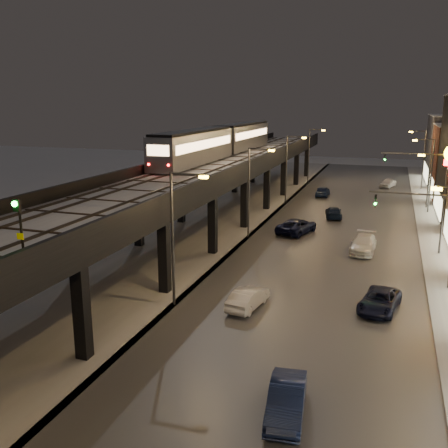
% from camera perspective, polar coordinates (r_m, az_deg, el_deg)
% --- Properties ---
extents(ground, '(220.00, 220.00, 0.00)m').
position_cam_1_polar(ground, '(23.91, -17.82, -20.71)').
color(ground, silver).
extents(road_surface, '(17.00, 120.00, 0.06)m').
position_cam_1_polar(road_surface, '(52.43, 12.64, -1.18)').
color(road_surface, '#46474D').
rests_on(road_surface, ground).
extents(sidewalk_right, '(4.00, 120.00, 0.14)m').
position_cam_1_polar(sidewalk_right, '(52.43, 23.56, -1.98)').
color(sidewalk_right, '#9FA1A8').
rests_on(sidewalk_right, ground).
extents(under_viaduct_pavement, '(11.00, 120.00, 0.06)m').
position_cam_1_polar(under_viaduct_pavement, '(55.36, -1.36, -0.05)').
color(under_viaduct_pavement, '#9FA1A8').
rests_on(under_viaduct_pavement, ground).
extents(elevated_viaduct, '(9.00, 100.00, 6.30)m').
position_cam_1_polar(elevated_viaduct, '(51.37, -2.61, 5.21)').
color(elevated_viaduct, black).
rests_on(elevated_viaduct, ground).
extents(viaduct_trackbed, '(8.40, 100.00, 0.32)m').
position_cam_1_polar(viaduct_trackbed, '(51.38, -2.57, 6.08)').
color(viaduct_trackbed, '#B2B7C1').
rests_on(viaduct_trackbed, elevated_viaduct).
extents(viaduct_parapet_streetside, '(0.30, 100.00, 1.10)m').
position_cam_1_polar(viaduct_parapet_streetside, '(49.95, 2.13, 6.39)').
color(viaduct_parapet_streetside, black).
rests_on(viaduct_parapet_streetside, elevated_viaduct).
extents(viaduct_parapet_far, '(0.30, 100.00, 1.10)m').
position_cam_1_polar(viaduct_parapet_far, '(53.07, -6.97, 6.74)').
color(viaduct_parapet_far, black).
rests_on(viaduct_parapet_far, elevated_viaduct).
extents(streetlight_left_1, '(2.57, 0.28, 9.00)m').
position_cam_1_polar(streetlight_left_1, '(32.28, -5.48, -0.71)').
color(streetlight_left_1, '#38383A').
rests_on(streetlight_left_1, ground).
extents(streetlight_left_2, '(2.57, 0.28, 9.00)m').
position_cam_1_polar(streetlight_left_2, '(48.90, 3.15, 4.31)').
color(streetlight_left_2, '#38383A').
rests_on(streetlight_left_2, ground).
extents(streetlight_right_2, '(2.56, 0.28, 9.00)m').
position_cam_1_polar(streetlight_right_2, '(47.37, 23.59, 2.86)').
color(streetlight_right_2, '#38383A').
rests_on(streetlight_right_2, ground).
extents(streetlight_left_3, '(2.57, 0.28, 9.00)m').
position_cam_1_polar(streetlight_left_3, '(66.25, 7.38, 6.71)').
color(streetlight_left_3, '#38383A').
rests_on(streetlight_left_3, ground).
extents(streetlight_right_3, '(2.56, 0.28, 9.00)m').
position_cam_1_polar(streetlight_right_3, '(65.12, 22.40, 5.67)').
color(streetlight_right_3, '#38383A').
rests_on(streetlight_right_3, ground).
extents(streetlight_left_4, '(2.57, 0.28, 9.00)m').
position_cam_1_polar(streetlight_left_4, '(83.87, 9.86, 8.10)').
color(streetlight_left_4, '#38383A').
rests_on(streetlight_left_4, ground).
extents(streetlight_right_4, '(2.56, 0.28, 9.00)m').
position_cam_1_polar(streetlight_right_4, '(82.98, 21.72, 7.27)').
color(streetlight_right_4, '#38383A').
rests_on(streetlight_right_4, ground).
extents(traffic_light_rig_a, '(6.10, 0.34, 7.00)m').
position_cam_1_polar(traffic_light_rig_a, '(38.64, 23.17, -0.48)').
color(traffic_light_rig_a, '#38383A').
rests_on(traffic_light_rig_a, ground).
extents(traffic_light_rig_b, '(6.10, 0.34, 7.00)m').
position_cam_1_polar(traffic_light_rig_b, '(68.13, 21.46, 5.44)').
color(traffic_light_rig_b, '#38383A').
rests_on(traffic_light_rig_b, ground).
extents(subway_train, '(3.06, 37.14, 3.66)m').
position_cam_1_polar(subway_train, '(64.78, -0.25, 9.51)').
color(subway_train, gray).
rests_on(subway_train, viaduct_trackbed).
extents(rail_signal, '(0.32, 0.41, 2.76)m').
position_cam_1_polar(rail_signal, '(22.41, -22.42, 0.60)').
color(rail_signal, black).
rests_on(rail_signal, viaduct_trackbed).
extents(car_near_white, '(2.03, 4.33, 1.37)m').
position_cam_1_polar(car_near_white, '(33.19, 2.76, -8.53)').
color(car_near_white, silver).
rests_on(car_near_white, ground).
extents(car_mid_silver, '(3.96, 6.03, 1.54)m').
position_cam_1_polar(car_mid_silver, '(52.00, 8.32, -0.27)').
color(car_mid_silver, black).
rests_on(car_mid_silver, ground).
extents(car_mid_dark, '(2.48, 4.61, 1.27)m').
position_cam_1_polar(car_mid_dark, '(59.70, 12.42, 1.24)').
color(car_mid_dark, black).
rests_on(car_mid_dark, ground).
extents(car_far_white, '(1.80, 4.38, 1.49)m').
position_cam_1_polar(car_far_white, '(73.14, 11.21, 3.67)').
color(car_far_white, '#111D3F').
rests_on(car_far_white, ground).
extents(car_onc_silver, '(2.00, 4.50, 1.44)m').
position_cam_1_polar(car_onc_silver, '(22.99, 7.14, -19.46)').
color(car_onc_silver, '#16224F').
rests_on(car_onc_silver, ground).
extents(car_onc_dark, '(2.97, 4.98, 1.30)m').
position_cam_1_polar(car_onc_dark, '(34.34, 17.35, -8.45)').
color(car_onc_dark, black).
rests_on(car_onc_dark, ground).
extents(car_onc_white, '(2.31, 5.19, 1.48)m').
position_cam_1_polar(car_onc_white, '(46.76, 15.64, -2.28)').
color(car_onc_white, white).
rests_on(car_onc_white, ground).
extents(car_onc_red, '(2.88, 4.46, 1.41)m').
position_cam_1_polar(car_onc_red, '(83.35, 18.22, 4.44)').
color(car_onc_red, silver).
rests_on(car_onc_red, ground).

